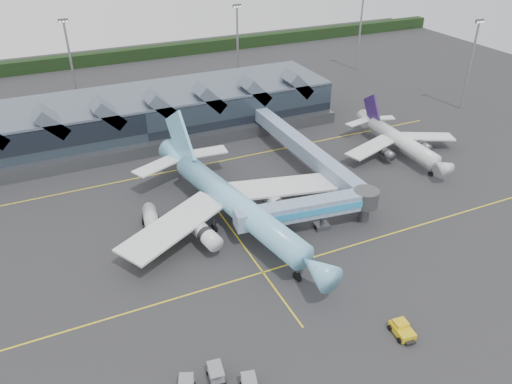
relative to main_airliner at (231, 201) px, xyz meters
name	(u,v)px	position (x,y,z in m)	size (l,w,h in m)	color
ground	(241,243)	(-0.72, -5.67, -4.46)	(260.00, 260.00, 0.00)	#262628
taxi_stripes	(219,212)	(-0.72, 4.33, -4.45)	(120.00, 60.00, 0.01)	yellow
tree_line_far	(109,57)	(-0.72, 104.33, -2.46)	(260.00, 4.00, 4.00)	black
terminal	(137,117)	(-5.79, 41.68, 0.42)	(90.00, 22.25, 12.52)	black
light_masts	(219,53)	(20.28, 57.13, 8.03)	(132.40, 42.56, 22.45)	gray
main_airliner	(231,201)	(0.00, 0.00, 0.00)	(40.42, 47.04, 15.16)	#73C0EA
regional_jet	(399,140)	(42.40, 10.03, -1.27)	(26.81, 29.16, 10.03)	white
jet_bridge	(317,208)	(11.96, -7.39, -0.25)	(24.60, 6.38, 5.95)	#7292BE
fuel_truck	(152,223)	(-12.75, 3.08, -2.62)	(3.88, 9.88, 3.28)	black
pushback_tug	(402,330)	(9.97, -31.76, -3.72)	(2.67, 3.91, 1.65)	gold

